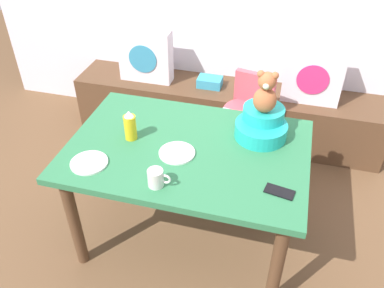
{
  "coord_description": "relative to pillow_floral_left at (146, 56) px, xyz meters",
  "views": [
    {
      "loc": [
        0.49,
        -1.71,
        2.12
      ],
      "look_at": [
        0.0,
        0.1,
        0.69
      ],
      "focal_mm": 37.54,
      "sensor_mm": 36.0,
      "label": 1
    }
  ],
  "objects": [
    {
      "name": "cell_phone",
      "position": [
        1.23,
        -1.41,
        0.06
      ],
      "size": [
        0.15,
        0.09,
        0.01
      ],
      "primitive_type": "cube",
      "rotation": [
        0.0,
        0.0,
        1.39
      ],
      "color": "black",
      "rests_on": "dining_table"
    },
    {
      "name": "dining_table",
      "position": [
        0.69,
        -1.19,
        -0.04
      ],
      "size": [
        1.35,
        0.91,
        0.74
      ],
      "color": "#2D7247",
      "rests_on": "ground_plane"
    },
    {
      "name": "pillow_floral_right",
      "position": [
        1.36,
        0.0,
        0.0
      ],
      "size": [
        0.44,
        0.15,
        0.44
      ],
      "color": "silver",
      "rests_on": "window_bench"
    },
    {
      "name": "infant_seat_teal",
      "position": [
        1.07,
        -0.96,
        0.13
      ],
      "size": [
        0.3,
        0.33,
        0.16
      ],
      "color": "#1EACA5",
      "rests_on": "dining_table"
    },
    {
      "name": "dinner_plate_near",
      "position": [
        0.23,
        -1.46,
        0.07
      ],
      "size": [
        0.2,
        0.2,
        0.01
      ],
      "primitive_type": "cylinder",
      "color": "white",
      "rests_on": "dining_table"
    },
    {
      "name": "ground_plane",
      "position": [
        0.69,
        -1.19,
        -0.68
      ],
      "size": [
        8.0,
        8.0,
        0.0
      ],
      "primitive_type": "plane",
      "color": "brown"
    },
    {
      "name": "teddy_bear",
      "position": [
        1.07,
        -0.96,
        0.34
      ],
      "size": [
        0.13,
        0.12,
        0.25
      ],
      "color": "#B05F38",
      "rests_on": "infant_seat_teal"
    },
    {
      "name": "dinner_plate_far",
      "position": [
        0.66,
        -1.26,
        0.07
      ],
      "size": [
        0.2,
        0.2,
        0.01
      ],
      "primitive_type": "cylinder",
      "color": "white",
      "rests_on": "dining_table"
    },
    {
      "name": "ketchup_bottle",
      "position": [
        0.36,
        -1.19,
        0.15
      ],
      "size": [
        0.07,
        0.07,
        0.18
      ],
      "color": "gold",
      "rests_on": "dining_table"
    },
    {
      "name": "highchair",
      "position": [
        0.93,
        -0.42,
        -0.16
      ],
      "size": [
        0.39,
        0.5,
        0.79
      ],
      "color": "#D84C59",
      "rests_on": "ground_plane"
    },
    {
      "name": "window_bench",
      "position": [
        0.69,
        0.02,
        -0.45
      ],
      "size": [
        2.6,
        0.44,
        0.46
      ],
      "primitive_type": "cube",
      "color": "brown",
      "rests_on": "ground_plane"
    },
    {
      "name": "pillow_floral_left",
      "position": [
        0.0,
        0.0,
        0.0
      ],
      "size": [
        0.44,
        0.15,
        0.44
      ],
      "color": "silver",
      "rests_on": "window_bench"
    },
    {
      "name": "book_stack",
      "position": [
        0.55,
        0.02,
        -0.18
      ],
      "size": [
        0.2,
        0.14,
        0.08
      ],
      "primitive_type": "cube",
      "color": "teal",
      "rests_on": "window_bench"
    },
    {
      "name": "coffee_mug",
      "position": [
        0.63,
        -1.52,
        0.11
      ],
      "size": [
        0.12,
        0.08,
        0.09
      ],
      "color": "silver",
      "rests_on": "dining_table"
    }
  ]
}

